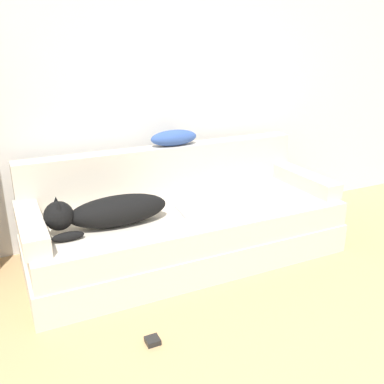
{
  "coord_description": "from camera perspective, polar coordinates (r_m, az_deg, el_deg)",
  "views": [
    {
      "loc": [
        -1.28,
        -0.33,
        1.55
      ],
      "look_at": [
        -0.08,
        2.17,
        0.55
      ],
      "focal_mm": 40.0,
      "sensor_mm": 36.0,
      "label": 1
    }
  ],
  "objects": [
    {
      "name": "couch_arm_left",
      "position": [
        2.82,
        -20.71,
        -4.32
      ],
      "size": [
        0.15,
        0.72,
        0.12
      ],
      "color": "beige",
      "rests_on": "couch"
    },
    {
      "name": "couch_backrest",
      "position": [
        3.36,
        -3.54,
        3.05
      ],
      "size": [
        2.23,
        0.15,
        0.37
      ],
      "color": "beige",
      "rests_on": "couch"
    },
    {
      "name": "laptop",
      "position": [
        3.04,
        1.4,
        -2.28
      ],
      "size": [
        0.36,
        0.26,
        0.02
      ],
      "rotation": [
        0.0,
        0.0,
        -0.09
      ],
      "color": "#B7B7BC",
      "rests_on": "couch"
    },
    {
      "name": "dog",
      "position": [
        2.79,
        -11.22,
        -2.59
      ],
      "size": [
        0.79,
        0.24,
        0.24
      ],
      "color": "black",
      "rests_on": "couch"
    },
    {
      "name": "wall_back",
      "position": [
        3.47,
        -4.04,
        16.48
      ],
      "size": [
        8.07,
        0.06,
        2.7
      ],
      "color": "silver",
      "rests_on": "ground_plane"
    },
    {
      "name": "couch",
      "position": [
        3.17,
        -0.75,
        -5.46
      ],
      "size": [
        2.27,
        0.91,
        0.4
      ],
      "color": "beige",
      "rests_on": "ground_plane"
    },
    {
      "name": "couch_arm_right",
      "position": [
        3.61,
        14.71,
        1.57
      ],
      "size": [
        0.15,
        0.72,
        0.12
      ],
      "color": "beige",
      "rests_on": "couch"
    },
    {
      "name": "throw_pillow",
      "position": [
        3.33,
        -2.43,
        7.24
      ],
      "size": [
        0.38,
        0.16,
        0.12
      ],
      "color": "#335199",
      "rests_on": "couch_backrest"
    },
    {
      "name": "power_adapter",
      "position": [
        2.45,
        -5.28,
        -19.14
      ],
      "size": [
        0.07,
        0.07,
        0.03
      ],
      "color": "black",
      "rests_on": "ground_plane"
    }
  ]
}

